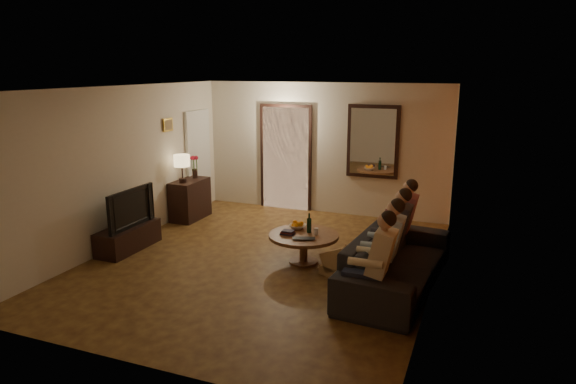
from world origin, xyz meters
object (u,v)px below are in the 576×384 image
at_px(dresser, 190,199).
at_px(coffee_table, 304,248).
at_px(laptop, 304,240).
at_px(bowl, 298,227).
at_px(tv, 126,208).
at_px(wine_bottle, 309,223).
at_px(tv_stand, 128,238).
at_px(person_c, 394,237).
at_px(sofa, 397,261).
at_px(dog, 336,258).
at_px(table_lamp, 182,168).
at_px(person_d, 401,225).
at_px(person_b, 386,251).
at_px(person_a, 376,268).

relative_size(dresser, coffee_table, 0.82).
bearing_deg(laptop, bowl, 101.37).
height_order(dresser, tv, tv).
height_order(coffee_table, wine_bottle, wine_bottle).
height_order(tv_stand, person_c, person_c).
height_order(sofa, dog, sofa).
xyz_separation_m(dresser, tv_stand, (0.00, -1.88, -0.19)).
xyz_separation_m(table_lamp, dog, (3.46, -1.53, -0.76)).
distance_m(person_d, bowl, 1.57).
relative_size(tv, dog, 1.93).
height_order(sofa, person_b, person_b).
xyz_separation_m(table_lamp, tv, (0.00, -1.66, -0.33)).
bearing_deg(person_d, coffee_table, -159.05).
relative_size(table_lamp, coffee_table, 0.51).
bearing_deg(dresser, person_a, -32.44).
xyz_separation_m(person_d, wine_bottle, (-1.30, -0.42, 0.01)).
distance_m(tv_stand, dog, 3.47).
bearing_deg(person_b, coffee_table, 153.28).
height_order(person_c, bowl, person_c).
relative_size(tv, person_b, 0.90).
relative_size(coffee_table, bowl, 4.07).
xyz_separation_m(dresser, tv, (0.00, -1.88, 0.32)).
relative_size(person_c, wine_bottle, 3.87).
xyz_separation_m(person_a, coffee_table, (-1.35, 1.28, -0.38)).
bearing_deg(dog, dresser, 177.76).
bearing_deg(table_lamp, bowl, -19.56).
xyz_separation_m(dresser, bowl, (2.66, -1.17, 0.10)).
bearing_deg(person_a, dresser, 147.56).
bearing_deg(person_b, bowl, 149.55).
xyz_separation_m(tv, person_d, (4.20, 1.01, -0.10)).
xyz_separation_m(person_b, laptop, (-1.25, 0.40, -0.14)).
height_order(bowl, wine_bottle, wine_bottle).
xyz_separation_m(table_lamp, tv_stand, (0.00, -1.66, -0.84)).
height_order(table_lamp, coffee_table, table_lamp).
bearing_deg(coffee_table, person_b, -26.72).
distance_m(sofa, bowl, 1.75).
relative_size(person_b, coffee_table, 1.14).
relative_size(person_b, dog, 2.14).
distance_m(bowl, laptop, 0.57).
xyz_separation_m(sofa, bowl, (-1.63, 0.60, 0.12)).
xyz_separation_m(coffee_table, wine_bottle, (0.05, 0.10, 0.38)).
xyz_separation_m(dresser, table_lamp, (0.00, -0.22, 0.65)).
bearing_deg(wine_bottle, dresser, 156.03).
height_order(tv_stand, coffee_table, coffee_table).
bearing_deg(laptop, person_d, 14.61).
xyz_separation_m(tv_stand, sofa, (4.30, 0.11, 0.17)).
height_order(tv, person_b, person_b).
xyz_separation_m(person_c, wine_bottle, (-1.30, 0.18, 0.01)).
relative_size(person_a, wine_bottle, 3.87).
bearing_deg(tv_stand, laptop, 4.07).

